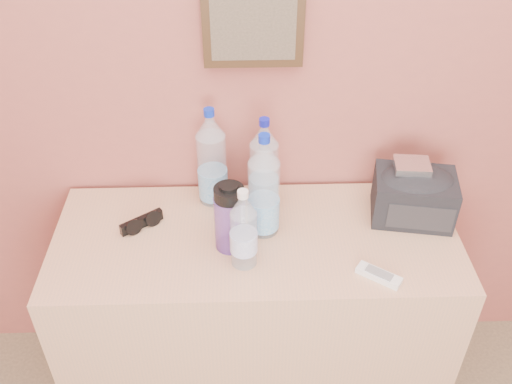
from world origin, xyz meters
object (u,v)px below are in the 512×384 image
pet_large_d (264,190)px  pet_small (244,232)px  ac_remote (379,275)px  sunglasses (142,222)px  nalgene_bottle (230,217)px  toiletry_bag (414,195)px  foil_packet (412,166)px  pet_large_c (264,170)px  pet_large_b (212,162)px  dresser (256,319)px

pet_large_d → pet_small: size_ratio=1.32×
pet_large_d → ac_remote: (0.33, -0.22, -0.15)m
pet_large_d → sunglasses: pet_large_d is taller
nalgene_bottle → sunglasses: 0.32m
toiletry_bag → foil_packet: size_ratio=2.30×
pet_large_c → ac_remote: size_ratio=2.54×
pet_small → ac_remote: bearing=-11.1°
pet_large_d → foil_packet: pet_large_d is taller
pet_large_b → pet_large_d: pet_large_d is taller
dresser → foil_packet: bearing=12.9°
pet_large_d → toiletry_bag: (0.49, 0.06, -0.07)m
pet_large_d → toiletry_bag: bearing=6.4°
dresser → ac_remote: (0.35, -0.19, 0.41)m
pet_large_b → ac_remote: bearing=-38.1°
pet_small → foil_packet: 0.59m
pet_large_b → pet_large_c: size_ratio=1.04×
dresser → ac_remote: bearing=-28.0°
dresser → pet_small: 0.54m
pet_large_d → ac_remote: size_ratio=2.68×
pet_large_c → foil_packet: bearing=-5.2°
foil_packet → sunglasses: bearing=-176.5°
ac_remote → dresser: bearing=-172.5°
pet_large_d → ac_remote: 0.43m
sunglasses → foil_packet: foil_packet is taller
nalgene_bottle → ac_remote: nalgene_bottle is taller
ac_remote → pet_small: bearing=-155.5°
pet_large_b → ac_remote: 0.65m
dresser → foil_packet: 0.78m
toiletry_bag → pet_large_b: bearing=-179.3°
pet_large_c → pet_small: bearing=-104.6°
nalgene_bottle → toiletry_bag: size_ratio=0.91×
pet_large_b → pet_small: (0.10, -0.31, -0.04)m
foil_packet → dresser: bearing=-167.1°
pet_small → foil_packet: (0.54, 0.23, 0.07)m
dresser → foil_packet: foil_packet is taller
foil_packet → pet_large_c: bearing=174.8°
pet_large_b → toiletry_bag: (0.66, -0.11, -0.07)m
sunglasses → toiletry_bag: bearing=-33.7°
pet_small → sunglasses: pet_small is taller
pet_large_c → pet_large_d: pet_large_d is taller
ac_remote → foil_packet: 0.38m
pet_large_c → ac_remote: pet_large_c is taller
pet_large_b → toiletry_bag: size_ratio=1.38×
sunglasses → ac_remote: size_ratio=1.11×
pet_small → toiletry_bag: 0.59m
dresser → pet_large_c: size_ratio=3.82×
pet_small → nalgene_bottle: bearing=118.2°
pet_large_c → pet_large_d: (-0.01, -0.12, 0.01)m
nalgene_bottle → ac_remote: 0.47m
dresser → sunglasses: sunglasses is taller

